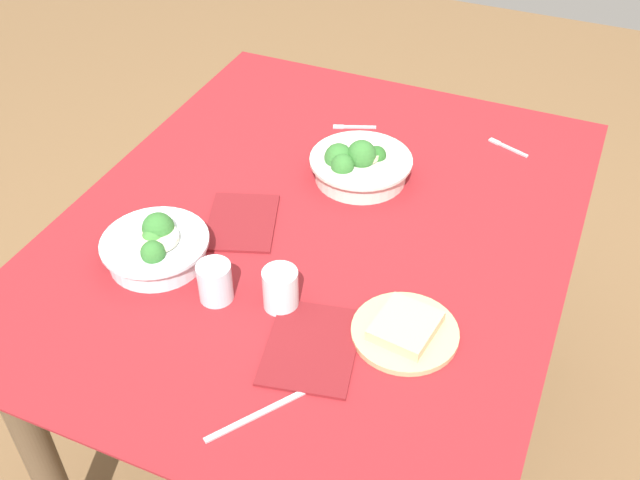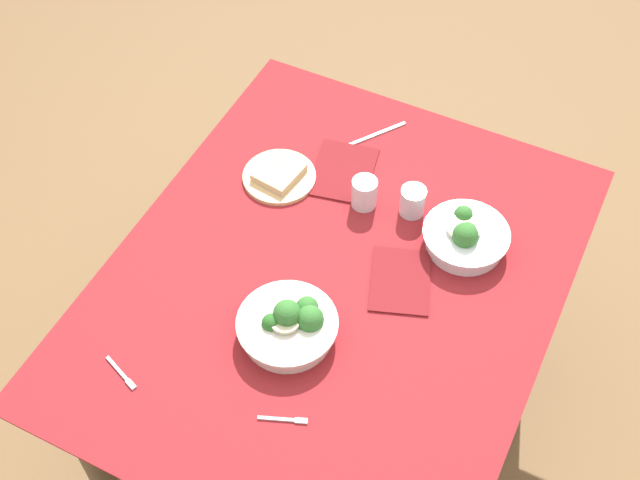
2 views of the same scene
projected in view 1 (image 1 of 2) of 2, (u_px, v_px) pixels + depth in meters
The scene contains 12 objects.
ground_plane at pixel (318, 423), 2.06m from camera, with size 6.00×6.00×0.00m, color brown.
dining_table at pixel (318, 259), 1.66m from camera, with size 1.31×1.06×0.72m.
broccoli_bowl_far at pixel (359, 165), 1.69m from camera, with size 0.24×0.24×0.10m.
broccoli_bowl_near at pixel (156, 247), 1.48m from camera, with size 0.22×0.22×0.10m.
bread_side_plate at pixel (405, 330), 1.34m from camera, with size 0.20×0.20×0.03m.
water_glass_center at pixel (215, 282), 1.40m from camera, with size 0.07×0.07×0.08m, color silver.
water_glass_side at pixel (281, 289), 1.38m from camera, with size 0.07×0.07×0.08m, color silver.
fork_by_far_bowl at pixel (506, 147), 1.81m from camera, with size 0.05×0.11×0.00m.
fork_by_near_bowl at pixel (352, 127), 1.88m from camera, with size 0.05×0.11×0.00m.
table_knife_left at pixel (257, 415), 1.21m from camera, with size 0.19×0.01×0.00m, color #B7B7BC.
napkin_folded_upper at pixel (242, 222), 1.59m from camera, with size 0.19×0.14×0.01m, color maroon.
napkin_folded_lower at pixel (312, 347), 1.32m from camera, with size 0.21×0.16×0.01m, color maroon.
Camera 1 is at (1.13, 0.49, 1.73)m, focal length 41.55 mm.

